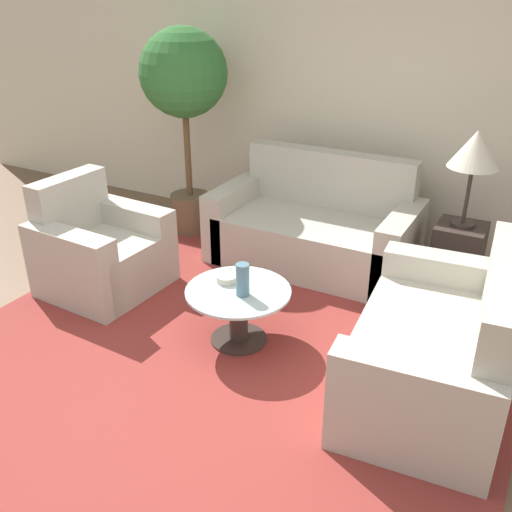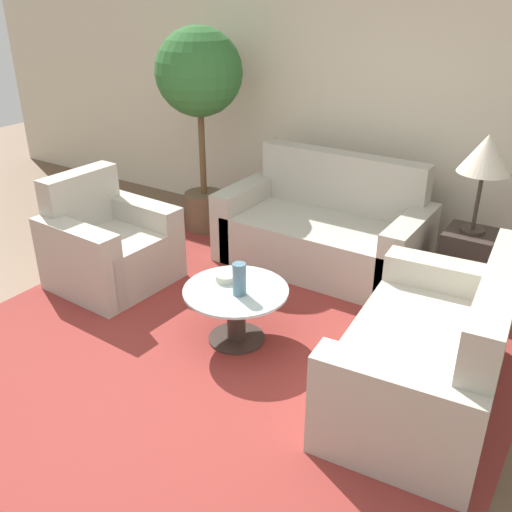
{
  "view_description": "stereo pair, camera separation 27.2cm",
  "coord_description": "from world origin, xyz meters",
  "px_view_note": "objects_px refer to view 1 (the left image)",
  "views": [
    {
      "loc": [
        1.73,
        -2.05,
        2.28
      ],
      "look_at": [
        0.03,
        1.07,
        0.55
      ],
      "focal_mm": 40.0,
      "sensor_mm": 36.0,
      "label": 1
    },
    {
      "loc": [
        1.97,
        -1.91,
        2.28
      ],
      "look_at": [
        0.03,
        1.07,
        0.55
      ],
      "focal_mm": 40.0,
      "sensor_mm": 36.0,
      "label": 2
    }
  ],
  "objects_px": {
    "sofa_main": "(316,229)",
    "coffee_table": "(238,308)",
    "table_lamp": "(475,151)",
    "bowl": "(227,278)",
    "armchair": "(98,253)",
    "loveseat": "(443,351)",
    "potted_plant": "(184,88)",
    "vase": "(243,280)"
  },
  "relations": [
    {
      "from": "sofa_main",
      "to": "table_lamp",
      "type": "bearing_deg",
      "value": 0.7
    },
    {
      "from": "sofa_main",
      "to": "loveseat",
      "type": "distance_m",
      "value": 1.92
    },
    {
      "from": "table_lamp",
      "to": "bowl",
      "type": "height_order",
      "value": "table_lamp"
    },
    {
      "from": "sofa_main",
      "to": "coffee_table",
      "type": "distance_m",
      "value": 1.43
    },
    {
      "from": "coffee_table",
      "to": "table_lamp",
      "type": "height_order",
      "value": "table_lamp"
    },
    {
      "from": "table_lamp",
      "to": "vase",
      "type": "distance_m",
      "value": 1.96
    },
    {
      "from": "sofa_main",
      "to": "armchair",
      "type": "bearing_deg",
      "value": -136.44
    },
    {
      "from": "armchair",
      "to": "coffee_table",
      "type": "height_order",
      "value": "armchair"
    },
    {
      "from": "armchair",
      "to": "coffee_table",
      "type": "relative_size",
      "value": 1.26
    },
    {
      "from": "armchair",
      "to": "bowl",
      "type": "height_order",
      "value": "armchair"
    },
    {
      "from": "sofa_main",
      "to": "bowl",
      "type": "relative_size",
      "value": 11.53
    },
    {
      "from": "armchair",
      "to": "potted_plant",
      "type": "xyz_separation_m",
      "value": [
        -0.02,
        1.33,
        1.09
      ]
    },
    {
      "from": "armchair",
      "to": "table_lamp",
      "type": "bearing_deg",
      "value": -60.37
    },
    {
      "from": "sofa_main",
      "to": "loveseat",
      "type": "xyz_separation_m",
      "value": [
        1.38,
        -1.33,
        -0.0
      ]
    },
    {
      "from": "coffee_table",
      "to": "potted_plant",
      "type": "bearing_deg",
      "value": 133.78
    },
    {
      "from": "vase",
      "to": "bowl",
      "type": "relative_size",
      "value": 1.5
    },
    {
      "from": "coffee_table",
      "to": "bowl",
      "type": "relative_size",
      "value": 4.76
    },
    {
      "from": "coffee_table",
      "to": "bowl",
      "type": "bearing_deg",
      "value": 152.39
    },
    {
      "from": "loveseat",
      "to": "bowl",
      "type": "distance_m",
      "value": 1.47
    },
    {
      "from": "bowl",
      "to": "armchair",
      "type": "bearing_deg",
      "value": 176.39
    },
    {
      "from": "sofa_main",
      "to": "loveseat",
      "type": "height_order",
      "value": "sofa_main"
    },
    {
      "from": "coffee_table",
      "to": "armchair",
      "type": "bearing_deg",
      "value": 174.02
    },
    {
      "from": "armchair",
      "to": "table_lamp",
      "type": "distance_m",
      "value": 2.99
    },
    {
      "from": "loveseat",
      "to": "potted_plant",
      "type": "bearing_deg",
      "value": -121.45
    },
    {
      "from": "sofa_main",
      "to": "vase",
      "type": "relative_size",
      "value": 7.69
    },
    {
      "from": "potted_plant",
      "to": "vase",
      "type": "height_order",
      "value": "potted_plant"
    },
    {
      "from": "loveseat",
      "to": "armchair",
      "type": "bearing_deg",
      "value": -95.9
    },
    {
      "from": "bowl",
      "to": "vase",
      "type": "bearing_deg",
      "value": -30.21
    },
    {
      "from": "table_lamp",
      "to": "sofa_main",
      "type": "bearing_deg",
      "value": -179.3
    },
    {
      "from": "sofa_main",
      "to": "bowl",
      "type": "bearing_deg",
      "value": -93.62
    },
    {
      "from": "table_lamp",
      "to": "vase",
      "type": "height_order",
      "value": "table_lamp"
    },
    {
      "from": "sofa_main",
      "to": "armchair",
      "type": "height_order",
      "value": "sofa_main"
    },
    {
      "from": "coffee_table",
      "to": "sofa_main",
      "type": "bearing_deg",
      "value": 91.6
    },
    {
      "from": "loveseat",
      "to": "potted_plant",
      "type": "relative_size",
      "value": 0.8
    },
    {
      "from": "vase",
      "to": "sofa_main",
      "type": "bearing_deg",
      "value": 93.9
    },
    {
      "from": "loveseat",
      "to": "coffee_table",
      "type": "height_order",
      "value": "loveseat"
    },
    {
      "from": "armchair",
      "to": "potted_plant",
      "type": "relative_size",
      "value": 0.47
    },
    {
      "from": "loveseat",
      "to": "coffee_table",
      "type": "distance_m",
      "value": 1.34
    },
    {
      "from": "vase",
      "to": "bowl",
      "type": "bearing_deg",
      "value": 149.79
    },
    {
      "from": "coffee_table",
      "to": "vase",
      "type": "xyz_separation_m",
      "value": [
        0.06,
        -0.04,
        0.25
      ]
    },
    {
      "from": "coffee_table",
      "to": "vase",
      "type": "distance_m",
      "value": 0.27
    },
    {
      "from": "sofa_main",
      "to": "loveseat",
      "type": "relative_size",
      "value": 1.12
    }
  ]
}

